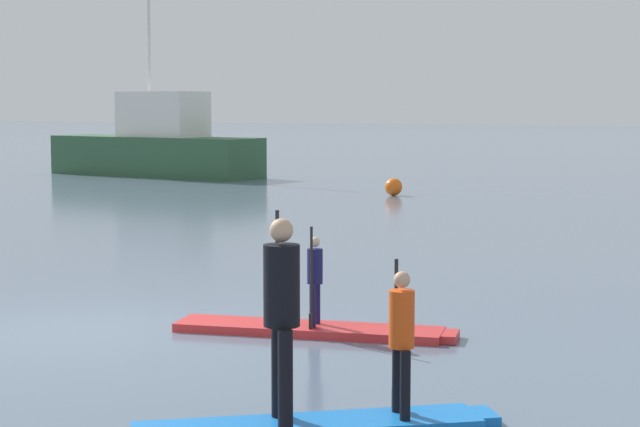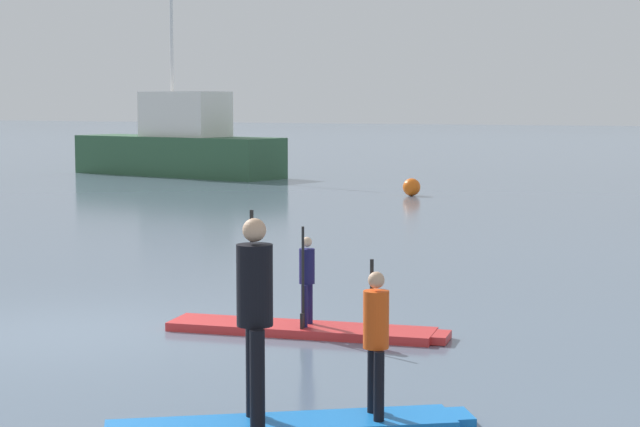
% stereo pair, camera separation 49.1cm
% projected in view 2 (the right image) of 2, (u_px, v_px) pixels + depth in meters
% --- Properties ---
extents(ground_plane, '(240.00, 240.00, 0.00)m').
position_uv_depth(ground_plane, '(68.00, 334.00, 12.57)').
color(ground_plane, slate).
extents(paddleboard_near, '(3.34, 1.19, 0.10)m').
position_uv_depth(paddleboard_near, '(307.00, 330.00, 12.55)').
color(paddleboard_near, red).
rests_on(paddleboard_near, ground).
extents(paddler_child_solo, '(0.21, 0.37, 1.17)m').
position_uv_depth(paddler_child_solo, '(307.00, 276.00, 12.47)').
color(paddler_child_solo, '#19194C').
rests_on(paddler_child_solo, paddleboard_near).
extents(paddleboard_far, '(2.72, 2.11, 0.10)m').
position_uv_depth(paddleboard_far, '(291.00, 426.00, 8.79)').
color(paddleboard_far, blue).
rests_on(paddleboard_far, ground).
extents(paddler_adult, '(0.41, 0.45, 1.70)m').
position_uv_depth(paddler_adult, '(255.00, 306.00, 8.65)').
color(paddler_adult, black).
rests_on(paddler_adult, paddleboard_far).
extents(paddler_child_front, '(0.30, 0.36, 1.28)m').
position_uv_depth(paddler_child_front, '(376.00, 335.00, 8.84)').
color(paddler_child_front, black).
rests_on(paddler_child_front, paddleboard_far).
extents(fishing_boat_green_midground, '(8.84, 3.58, 7.73)m').
position_uv_depth(fishing_boat_green_midground, '(179.00, 146.00, 39.81)').
color(fishing_boat_green_midground, '#2D5638').
rests_on(fishing_boat_green_midground, ground).
extents(mooring_buoy_near, '(0.51, 0.51, 0.51)m').
position_uv_depth(mooring_buoy_near, '(412.00, 187.00, 31.18)').
color(mooring_buoy_near, orange).
rests_on(mooring_buoy_near, ground).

